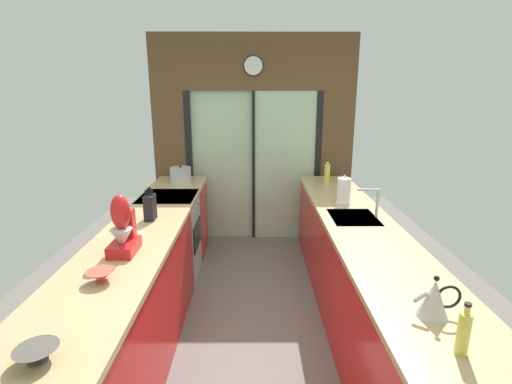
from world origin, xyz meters
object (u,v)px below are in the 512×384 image
Objects in this scene: oven_range at (171,237)px; mixing_bowl_far at (101,276)px; stand_mixer at (123,231)px; stock_pot at (181,175)px; soap_bottle_near at (464,332)px; soap_bottle_far at (327,173)px; knife_block at (150,207)px; kettle at (434,299)px; paper_towel_roll at (344,191)px; mixing_bowl_near at (37,354)px.

mixing_bowl_far is at bearing -89.43° from oven_range.
stand_mixer is 1.64× the size of stock_pot.
soap_bottle_far reaches higher than soap_bottle_near.
knife_block reaches higher than kettle.
soap_bottle_near reaches higher than mixing_bowl_far.
knife_block is at bearing -165.08° from paper_towel_roll.
kettle is at bearing -39.39° from knife_block.
stand_mixer is at bearing -90.00° from stock_pot.
soap_bottle_near is at bearing -90.00° from paper_towel_roll.
oven_range is 2.59m from mixing_bowl_near.
paper_towel_roll is at bearing -27.52° from stock_pot.
soap_bottle_far is (1.80, 0.59, 0.59)m from oven_range.
soap_bottle_near is 0.84× the size of paper_towel_roll.
oven_range is 3.29× the size of soap_bottle_far.
paper_towel_roll is at bearing -9.04° from oven_range.
soap_bottle_far is at bearing 53.99° from mixing_bowl_far.
mixing_bowl_far is 2.50m from stock_pot.
soap_bottle_near is (1.78, 0.04, 0.07)m from mixing_bowl_near.
mixing_bowl_near is 0.64× the size of soap_bottle_far.
mixing_bowl_far is 0.68× the size of kettle.
stand_mixer is at bearing -90.00° from knife_block.
knife_block reaches higher than stock_pot.
knife_block is at bearing -88.61° from oven_range.
stand_mixer is 1.74× the size of soap_bottle_near.
stock_pot reaches higher than mixing_bowl_near.
mixing_bowl_far is at bearing -90.00° from stand_mixer.
soap_bottle_far is at bearing 18.07° from oven_range.
soap_bottle_near is at bearing -90.55° from kettle.
oven_range is at bearing 170.96° from paper_towel_roll.
mixing_bowl_far is at bearing -90.00° from stock_pot.
mixing_bowl_near is 0.62× the size of paper_towel_roll.
oven_range is 1.58m from stand_mixer.
knife_block reaches higher than mixing_bowl_far.
knife_block is (0.02, -0.76, 0.58)m from oven_range.
paper_towel_roll is (1.78, -0.93, 0.04)m from stock_pot.
stock_pot is (-0.00, 2.50, 0.05)m from mixing_bowl_far.
kettle is (1.78, -2.87, 0.01)m from stock_pot.
soap_bottle_near is at bearing -30.50° from stand_mixer.
oven_range is at bearing 90.57° from mixing_bowl_far.
kettle is 0.87× the size of soap_bottle_far.
mixing_bowl_near is 1.10m from stand_mixer.
stand_mixer is 1.50× the size of soap_bottle_far.
paper_towel_roll reaches higher than stock_pot.
kettle is at bearing -89.95° from soap_bottle_far.
kettle reaches higher than mixing_bowl_near.
mixing_bowl_near is at bearing -90.00° from stock_pot.
knife_block reaches higher than soap_bottle_far.
knife_block is at bearing -142.88° from soap_bottle_far.
soap_bottle_far reaches higher than kettle.
kettle is at bearing 89.45° from soap_bottle_near.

